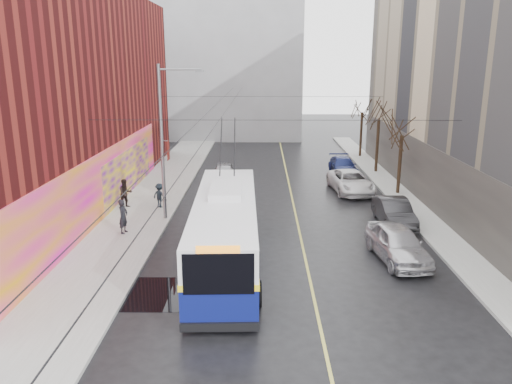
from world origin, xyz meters
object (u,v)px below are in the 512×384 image
streetlight_pole (164,139)px  parked_car_c (351,182)px  parked_car_a (398,243)px  parked_car_b (394,212)px  tree_mid (380,110)px  parked_car_d (343,166)px  tree_far (363,104)px  trolleybus (225,229)px  pedestrian_a (123,216)px  tree_near (403,124)px  following_car (224,172)px  pedestrian_b (125,193)px  pedestrian_c (160,195)px

streetlight_pole → parked_car_c: streetlight_pole is taller
parked_car_a → parked_car_b: 5.37m
tree_mid → parked_car_d: bearing=-169.7°
tree_far → trolleybus: bearing=-113.0°
tree_far → pedestrian_a: size_ratio=3.54×
parked_car_b → parked_car_d: 13.19m
tree_near → tree_mid: (0.00, 7.00, 0.28)m
trolleybus → parked_car_c: bearing=56.7°
trolleybus → following_car: (-1.31, 16.53, -0.99)m
streetlight_pole → following_car: (2.57, 10.04, -4.14)m
parked_car_b → pedestrian_a: (-15.03, -1.98, 0.32)m
trolleybus → pedestrian_b: (-6.93, 8.63, -0.63)m
streetlight_pole → parked_car_b: bearing=-3.0°
pedestrian_a → pedestrian_b: pedestrian_a is taller
parked_car_a → pedestrian_c: bearing=140.7°
tree_far → following_car: (-12.57, -9.96, -4.44)m
parked_car_a → pedestrian_c: pedestrian_c is taller
pedestrian_a → trolleybus: bearing=-110.8°
parked_car_d → pedestrian_a: (-14.18, -15.14, 0.38)m
parked_car_c → following_car: parked_car_c is taller
parked_car_b → pedestrian_c: (-14.04, 2.89, 0.16)m
parked_car_c → pedestrian_c: size_ratio=3.52×
tree_mid → tree_far: (0.00, 7.00, -0.11)m
parked_car_b → pedestrian_c: bearing=167.5°
trolleybus → pedestrian_a: 6.96m
streetlight_pole → parked_car_a: streetlight_pole is taller
pedestrian_c → pedestrian_b: bearing=29.8°
tree_mid → parked_car_d: size_ratio=1.39×
tree_mid → following_car: bearing=-166.7°
tree_far → streetlight_pole: bearing=-127.1°
parked_car_c → pedestrian_a: pedestrian_a is taller
tree_far → pedestrian_c: (-16.04, -17.79, -4.22)m
tree_far → parked_car_b: tree_far is taller
parked_car_a → pedestrian_b: pedestrian_b is taller
tree_mid → pedestrian_a: bearing=-137.4°
following_car → pedestrian_a: pedestrian_a is taller
parked_car_c → pedestrian_c: pedestrian_c is taller
parked_car_d → following_car: 10.02m
tree_mid → pedestrian_b: (-18.18, -10.86, -4.19)m
following_car → pedestrian_b: pedestrian_b is taller
pedestrian_b → tree_far: bearing=8.8°
tree_far → parked_car_d: size_ratio=1.37×
tree_far → parked_car_a: tree_far is taller
tree_far → trolleybus: (-11.25, -26.49, -3.45)m
trolleybus → parked_car_d: size_ratio=2.69×
parked_car_a → parked_car_c: 12.66m
trolleybus → pedestrian_c: bearing=116.8°
tree_mid → trolleybus: size_ratio=0.52×
tree_mid → parked_car_b: 14.54m
tree_mid → parked_car_b: (-2.00, -13.68, -4.49)m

